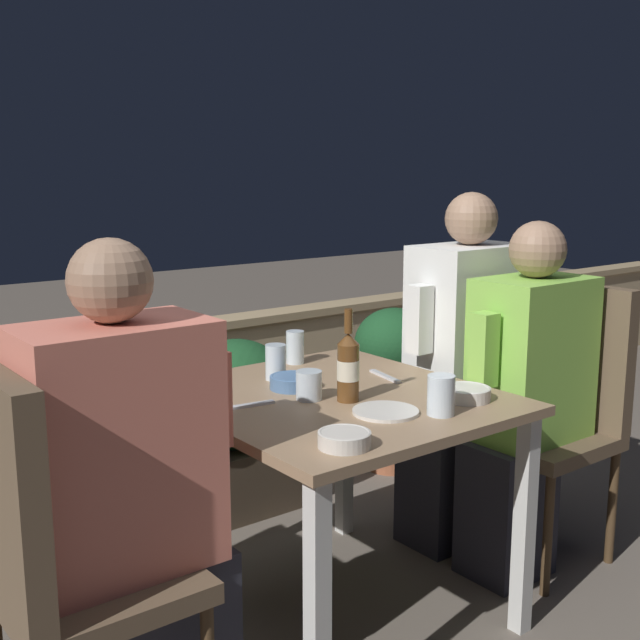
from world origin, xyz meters
name	(u,v)px	position (x,y,z in m)	size (l,w,h in m)	color
ground_plane	(334,612)	(0.00, 0.00, 0.00)	(16.00, 16.00, 0.00)	#665B51
parapet_wall	(119,399)	(0.00, 1.61, 0.33)	(9.00, 0.18, 0.64)	tan
dining_table	(334,424)	(0.00, 0.00, 0.62)	(0.88, 0.95, 0.72)	#937556
planter_hedge	(172,430)	(-0.10, 0.88, 0.39)	(1.06, 0.47, 0.71)	brown
chair_left_near	(48,542)	(-0.93, -0.16, 0.59)	(0.43, 0.43, 0.99)	brown
person_coral_top	(135,502)	(-0.73, -0.16, 0.62)	(0.50, 0.26, 1.24)	#282833
chair_left_far	(20,491)	(-0.89, 0.17, 0.59)	(0.43, 0.43, 0.99)	brown
chair_right_near	(560,397)	(0.91, -0.16, 0.59)	(0.43, 0.43, 0.99)	brown
person_green_blouse	(524,399)	(0.70, -0.16, 0.61)	(0.48, 0.26, 1.22)	#282833
chair_right_far	(496,379)	(0.92, 0.14, 0.59)	(0.43, 0.43, 0.99)	brown
person_white_polo	(460,369)	(0.71, 0.14, 0.66)	(0.49, 0.26, 1.31)	#282833
beer_bottle	(348,366)	(-0.01, -0.07, 0.82)	(0.07, 0.07, 0.28)	brown
plate_0	(386,411)	(0.00, -0.23, 0.72)	(0.19, 0.19, 0.01)	silver
bowl_0	(466,392)	(0.28, -0.28, 0.74)	(0.14, 0.14, 0.04)	silver
bowl_1	(344,438)	(-0.26, -0.37, 0.74)	(0.13, 0.13, 0.04)	beige
bowl_2	(292,381)	(-0.06, 0.14, 0.74)	(0.14, 0.14, 0.04)	#4C709E
glass_cup_0	(309,385)	(-0.09, 0.01, 0.76)	(0.08, 0.08, 0.09)	silver
glass_cup_1	(188,386)	(-0.37, 0.22, 0.76)	(0.06, 0.06, 0.09)	silver
glass_cup_2	(441,395)	(0.11, -0.33, 0.77)	(0.08, 0.08, 0.11)	silver
glass_cup_3	(295,347)	(0.14, 0.40, 0.77)	(0.06, 0.06, 0.11)	silver
glass_cup_4	(276,362)	(-0.04, 0.26, 0.77)	(0.07, 0.07, 0.12)	silver
fork_0	(385,376)	(0.26, 0.06, 0.72)	(0.05, 0.17, 0.01)	silver
fork_1	(247,406)	(-0.27, 0.06, 0.72)	(0.17, 0.05, 0.01)	silver
potted_plant	(394,370)	(1.01, 0.82, 0.47)	(0.37, 0.37, 0.76)	#9E5638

